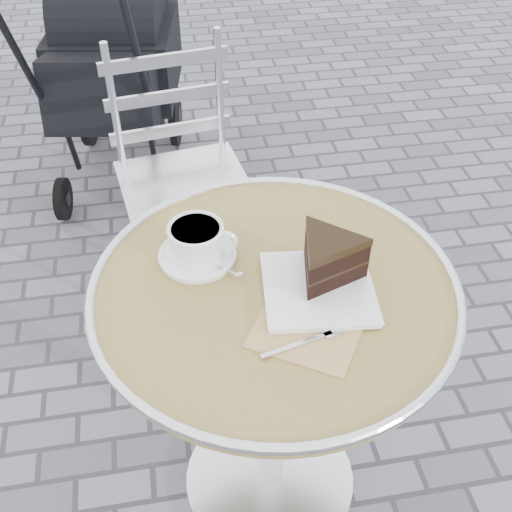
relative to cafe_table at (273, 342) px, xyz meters
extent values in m
plane|color=slate|center=(0.00, 0.00, -0.57)|extent=(80.00, 80.00, 0.00)
cylinder|color=silver|center=(0.00, 0.00, -0.55)|extent=(0.44, 0.44, 0.03)
cylinder|color=silver|center=(0.00, 0.00, -0.20)|extent=(0.07, 0.07, 0.67)
cylinder|color=tan|center=(0.00, 0.00, 0.15)|extent=(0.70, 0.70, 0.03)
torus|color=silver|center=(0.00, 0.00, 0.16)|extent=(0.72, 0.72, 0.02)
cylinder|color=white|center=(-0.14, 0.11, 0.17)|extent=(0.15, 0.15, 0.01)
cylinder|color=white|center=(-0.14, 0.11, 0.21)|extent=(0.12, 0.12, 0.07)
torus|color=white|center=(-0.08, 0.10, 0.21)|extent=(0.05, 0.02, 0.05)
cylinder|color=beige|center=(-0.14, 0.11, 0.24)|extent=(0.09, 0.09, 0.01)
cube|color=tan|center=(0.04, -0.11, 0.16)|extent=(0.25, 0.25, 0.00)
cube|color=white|center=(0.08, -0.03, 0.17)|extent=(0.22, 0.22, 0.01)
cylinder|color=silver|center=(-0.26, 0.58, -0.35)|extent=(0.02, 0.02, 0.43)
cylinder|color=silver|center=(0.06, 0.63, -0.35)|extent=(0.02, 0.02, 0.43)
cylinder|color=silver|center=(-0.30, 0.90, -0.35)|extent=(0.02, 0.02, 0.43)
cylinder|color=silver|center=(0.02, 0.95, -0.35)|extent=(0.02, 0.02, 0.43)
cube|color=silver|center=(-0.12, 0.77, -0.13)|extent=(0.43, 0.43, 0.02)
cube|color=black|center=(-0.34, 1.51, -0.12)|extent=(0.49, 0.68, 0.38)
cylinder|color=black|center=(-0.58, 1.27, -0.48)|extent=(0.06, 0.17, 0.17)
cylinder|color=black|center=(-0.19, 1.20, -0.48)|extent=(0.06, 0.17, 0.17)
cylinder|color=black|center=(-0.48, 1.82, -0.44)|extent=(0.08, 0.26, 0.26)
cylinder|color=black|center=(-0.10, 1.76, -0.44)|extent=(0.08, 0.26, 0.26)
camera|label=1|loc=(-0.19, -0.86, 1.02)|focal=45.00mm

